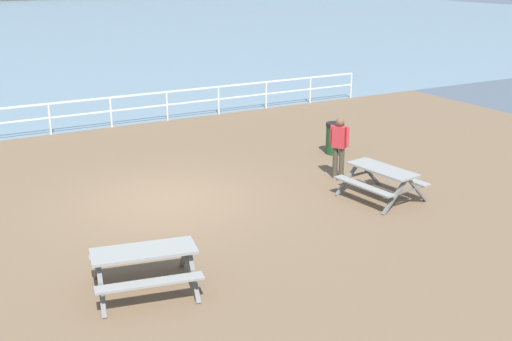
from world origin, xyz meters
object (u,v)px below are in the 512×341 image
Objects in this scene: picnic_table_mid_centre at (144,260)px; litter_bin at (335,138)px; visitor at (339,144)px; picnic_table_near_left at (382,176)px.

litter_bin is (7.92, 5.30, -0.10)m from picnic_table_mid_centre.
visitor is at bearing -123.57° from litter_bin.
visitor is (6.63, 3.36, 0.36)m from picnic_table_mid_centre.
visitor reaches higher than litter_bin.
picnic_table_mid_centre is at bearing -146.22° from litter_bin.
picnic_table_near_left is 3.95m from litter_bin.
litter_bin is (1.30, 3.72, -0.10)m from picnic_table_near_left.
visitor is at bearing 38.55° from picnic_table_mid_centre.
picnic_table_mid_centre is at bearing -3.85° from visitor.
picnic_table_mid_centre is 2.18× the size of litter_bin.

